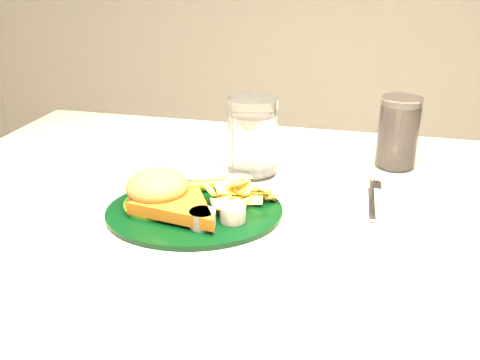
{
  "coord_description": "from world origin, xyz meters",
  "views": [
    {
      "loc": [
        0.14,
        -0.74,
        1.12
      ],
      "look_at": [
        -0.03,
        -0.02,
        0.8
      ],
      "focal_mm": 40.0,
      "sensor_mm": 36.0,
      "label": 1
    }
  ],
  "objects": [
    {
      "name": "fork_napkin",
      "position": [
        0.17,
        0.04,
        0.76
      ],
      "size": [
        0.12,
        0.15,
        0.01
      ],
      "primitive_type": null,
      "rotation": [
        0.0,
        0.0,
        0.04
      ],
      "color": "white",
      "rests_on": "table"
    },
    {
      "name": "dinner_plate",
      "position": [
        -0.09,
        -0.05,
        0.78
      ],
      "size": [
        0.32,
        0.28,
        0.06
      ],
      "primitive_type": null,
      "rotation": [
        0.0,
        0.0,
        0.27
      ],
      "color": "black",
      "rests_on": "table"
    },
    {
      "name": "water_glass",
      "position": [
        -0.04,
        0.12,
        0.82
      ],
      "size": [
        0.11,
        0.11,
        0.14
      ],
      "primitive_type": "cylinder",
      "rotation": [
        0.0,
        0.0,
        0.32
      ],
      "color": "white",
      "rests_on": "table"
    },
    {
      "name": "ramekin",
      "position": [
        -0.21,
        0.16,
        0.76
      ],
      "size": [
        0.04,
        0.04,
        0.03
      ],
      "primitive_type": "cylinder",
      "rotation": [
        0.0,
        0.0,
        -0.05
      ],
      "color": "white",
      "rests_on": "table"
    },
    {
      "name": "cola_glass",
      "position": [
        0.2,
        0.21,
        0.82
      ],
      "size": [
        0.09,
        0.09,
        0.13
      ],
      "primitive_type": "cylinder",
      "rotation": [
        0.0,
        0.0,
        -0.41
      ],
      "color": "black",
      "rests_on": "table"
    },
    {
      "name": "wrapped_straw",
      "position": [
        -0.1,
        0.17,
        0.75
      ],
      "size": [
        0.18,
        0.07,
        0.01
      ],
      "primitive_type": null,
      "rotation": [
        0.0,
        0.0,
        -0.05
      ],
      "color": "silver",
      "rests_on": "table"
    }
  ]
}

